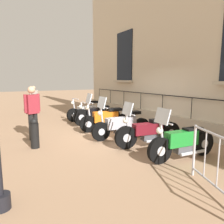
# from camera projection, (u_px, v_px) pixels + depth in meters

# --- Properties ---
(ground_plane) EXTENTS (60.00, 60.00, 0.00)m
(ground_plane) POSITION_uv_depth(u_px,v_px,m) (112.00, 134.00, 7.62)
(ground_plane) COLOR #9E7A5B
(building_facade) EXTENTS (0.82, 13.75, 8.13)m
(building_facade) POSITION_uv_depth(u_px,v_px,m) (173.00, 27.00, 8.34)
(building_facade) COLOR beige
(building_facade) RESTS_ON ground_plane
(motorcycle_white) EXTENTS (2.09, 0.65, 1.07)m
(motorcycle_white) POSITION_uv_depth(u_px,v_px,m) (87.00, 112.00, 10.19)
(motorcycle_white) COLOR black
(motorcycle_white) RESTS_ON ground_plane
(motorcycle_black) EXTENTS (2.06, 0.70, 1.00)m
(motorcycle_black) POSITION_uv_depth(u_px,v_px,m) (97.00, 114.00, 9.16)
(motorcycle_black) COLOR black
(motorcycle_black) RESTS_ON ground_plane
(motorcycle_orange) EXTENTS (2.05, 0.78, 1.43)m
(motorcycle_orange) POSITION_uv_depth(u_px,v_px,m) (106.00, 119.00, 8.04)
(motorcycle_orange) COLOR black
(motorcycle_orange) RESTS_ON ground_plane
(motorcycle_silver) EXTENTS (2.15, 0.62, 1.40)m
(motorcycle_silver) POSITION_uv_depth(u_px,v_px,m) (122.00, 125.00, 7.06)
(motorcycle_silver) COLOR black
(motorcycle_silver) RESTS_ON ground_plane
(motorcycle_maroon) EXTENTS (2.14, 0.67, 1.32)m
(motorcycle_maroon) POSITION_uv_depth(u_px,v_px,m) (148.00, 132.00, 6.23)
(motorcycle_maroon) COLOR black
(motorcycle_maroon) RESTS_ON ground_plane
(motorcycle_green) EXTENTS (1.99, 0.56, 1.30)m
(motorcycle_green) POSITION_uv_depth(u_px,v_px,m) (182.00, 142.00, 5.19)
(motorcycle_green) COLOR black
(motorcycle_green) RESTS_ON ground_plane
(bollard) EXTENTS (0.24, 0.24, 0.87)m
(bollard) POSITION_uv_depth(u_px,v_px,m) (35.00, 133.00, 6.05)
(bollard) COLOR black
(bollard) RESTS_ON ground_plane
(pedestrian_standing) EXTENTS (0.48, 0.36, 1.56)m
(pedestrian_standing) POSITION_uv_depth(u_px,v_px,m) (34.00, 98.00, 12.00)
(pedestrian_standing) COLOR #23283D
(pedestrian_standing) RESTS_ON ground_plane
(pedestrian_walking) EXTENTS (0.51, 0.32, 1.72)m
(pedestrian_walking) POSITION_uv_depth(u_px,v_px,m) (32.00, 110.00, 6.82)
(pedestrian_walking) COLOR black
(pedestrian_walking) RESTS_ON ground_plane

